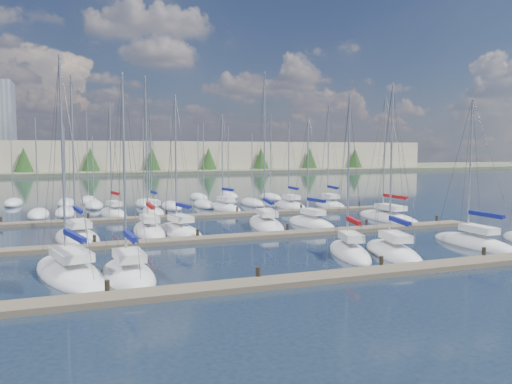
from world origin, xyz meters
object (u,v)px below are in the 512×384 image
object	(u,v)px
sailboat_n	(114,213)
sailboat_h	(77,237)
sailboat_e	(393,252)
sailboat_j	(179,231)
sailboat_f	(474,243)
sailboat_b	(70,273)
sailboat_l	(311,223)
sailboat_r	(330,205)
sailboat_p	(225,208)
sailboat_k	(266,224)
sailboat_o	(153,212)
sailboat_c	(128,274)
sailboat_d	(350,252)
sailboat_i	(149,231)
sailboat_m	(388,218)
sailboat_q	(290,206)

from	to	relation	value
sailboat_n	sailboat_h	bearing A→B (deg)	-116.10
sailboat_h	sailboat_e	xyz separation A→B (m)	(20.53, -14.00, 0.01)
sailboat_j	sailboat_f	size ratio (longest dim) A/B	1.07
sailboat_j	sailboat_b	distance (m)	15.32
sailboat_l	sailboat_r	bearing A→B (deg)	48.20
sailboat_p	sailboat_k	bearing A→B (deg)	-100.02
sailboat_o	sailboat_c	size ratio (longest dim) A/B	0.98
sailboat_f	sailboat_c	world-z (taller)	sailboat_c
sailboat_j	sailboat_d	bearing A→B (deg)	-65.27
sailboat_e	sailboat_i	world-z (taller)	sailboat_i
sailboat_n	sailboat_m	distance (m)	29.99
sailboat_p	sailboat_r	world-z (taller)	sailboat_r
sailboat_p	sailboat_k	size ratio (longest dim) A/B	0.80
sailboat_h	sailboat_d	size ratio (longest dim) A/B	1.19
sailboat_i	sailboat_q	bearing A→B (deg)	35.17
sailboat_h	sailboat_m	bearing A→B (deg)	-6.72
sailboat_o	sailboat_i	bearing A→B (deg)	-102.36
sailboat_p	sailboat_c	bearing A→B (deg)	-125.82
sailboat_j	sailboat_i	world-z (taller)	sailboat_i
sailboat_i	sailboat_p	distance (m)	18.17
sailboat_m	sailboat_c	world-z (taller)	sailboat_m
sailboat_e	sailboat_f	world-z (taller)	sailboat_e
sailboat_p	sailboat_r	distance (m)	13.95
sailboat_k	sailboat_h	bearing A→B (deg)	-164.38
sailboat_e	sailboat_h	bearing A→B (deg)	158.80
sailboat_o	sailboat_d	size ratio (longest dim) A/B	1.03
sailboat_o	sailboat_r	distance (m)	22.81
sailboat_b	sailboat_c	size ratio (longest dim) A/B	1.09
sailboat_b	sailboat_o	bearing A→B (deg)	57.40
sailboat_f	sailboat_k	distance (m)	18.54
sailboat_n	sailboat_d	distance (m)	30.92
sailboat_p	sailboat_l	bearing A→B (deg)	-84.33
sailboat_o	sailboat_d	world-z (taller)	sailboat_o
sailboat_d	sailboat_l	bearing A→B (deg)	89.64
sailboat_p	sailboat_d	bearing A→B (deg)	-98.51
sailboat_b	sailboat_f	world-z (taller)	sailboat_b
sailboat_h	sailboat_b	xyz separation A→B (m)	(-0.55, -12.32, -0.01)
sailboat_e	sailboat_r	bearing A→B (deg)	82.60
sailboat_i	sailboat_c	size ratio (longest dim) A/B	1.17
sailboat_n	sailboat_e	world-z (taller)	sailboat_n
sailboat_h	sailboat_b	bearing A→B (deg)	-101.30
sailboat_c	sailboat_f	bearing A→B (deg)	-2.98
sailboat_b	sailboat_i	bearing A→B (deg)	50.10
sailboat_n	sailboat_k	distance (m)	18.72
sailboat_e	sailboat_f	bearing A→B (deg)	17.40
sailboat_h	sailboat_k	bearing A→B (deg)	-4.31
sailboat_n	sailboat_j	bearing A→B (deg)	-84.04
sailboat_q	sailboat_i	bearing A→B (deg)	-142.26
sailboat_n	sailboat_e	xyz separation A→B (m)	(16.52, -28.74, -0.02)
sailboat_i	sailboat_c	distance (m)	15.55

